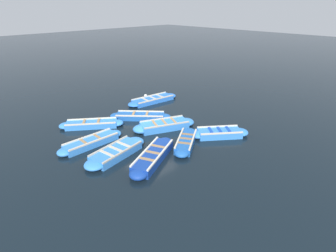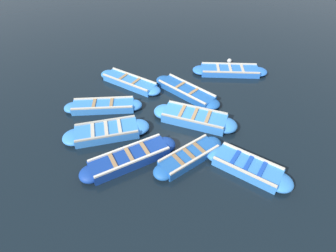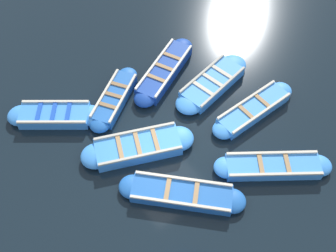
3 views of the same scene
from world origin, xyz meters
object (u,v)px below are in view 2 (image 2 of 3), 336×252
(boat_outer_right, at_px, (130,158))
(boat_inner_gap, at_px, (194,118))
(boat_alongside, at_px, (103,106))
(boat_end_of_row, at_px, (247,167))
(boat_bow_out, at_px, (230,71))
(boat_drifting, at_px, (107,132))
(boat_stern_in, at_px, (130,82))
(buoy_orange_near, at_px, (229,61))
(boat_mid_row, at_px, (186,91))
(boat_centre, at_px, (189,157))

(boat_outer_right, bearing_deg, boat_inner_gap, -52.20)
(boat_alongside, distance_m, boat_end_of_row, 6.79)
(boat_bow_out, height_order, boat_drifting, boat_drifting)
(boat_drifting, relative_size, boat_end_of_row, 1.18)
(boat_drifting, bearing_deg, boat_alongside, 10.66)
(boat_drifting, bearing_deg, boat_stern_in, -12.13)
(boat_drifting, bearing_deg, boat_end_of_row, -113.30)
(boat_outer_right, height_order, boat_alongside, boat_outer_right)
(boat_inner_gap, relative_size, boat_end_of_row, 1.22)
(boat_inner_gap, bearing_deg, boat_bow_out, -33.13)
(buoy_orange_near, bearing_deg, boat_mid_row, 135.54)
(boat_outer_right, xyz_separation_m, boat_centre, (-0.07, -2.17, -0.03))
(boat_alongside, bearing_deg, boat_outer_right, -158.11)
(boat_inner_gap, height_order, boat_bow_out, boat_inner_gap)
(boat_end_of_row, bearing_deg, boat_alongside, 54.10)
(buoy_orange_near, bearing_deg, boat_centre, 155.11)
(boat_centre, xyz_separation_m, buoy_orange_near, (7.24, -3.36, -0.05))
(boat_alongside, relative_size, boat_centre, 1.19)
(boat_bow_out, bearing_deg, boat_mid_row, 124.38)
(boat_outer_right, distance_m, boat_alongside, 3.54)
(boat_mid_row, distance_m, boat_alongside, 4.05)
(boat_mid_row, height_order, boat_end_of_row, boat_end_of_row)
(boat_stern_in, height_order, boat_end_of_row, boat_end_of_row)
(boat_stern_in, distance_m, boat_bow_out, 5.50)
(buoy_orange_near, bearing_deg, boat_alongside, 119.57)
(boat_outer_right, distance_m, boat_centre, 2.18)
(boat_alongside, height_order, boat_centre, boat_centre)
(boat_inner_gap, distance_m, buoy_orange_near, 5.81)
(boat_end_of_row, bearing_deg, boat_inner_gap, 27.87)
(boat_alongside, xyz_separation_m, boat_end_of_row, (-3.98, -5.50, 0.02))
(boat_inner_gap, distance_m, boat_drifting, 3.73)
(boat_drifting, height_order, boat_end_of_row, boat_end_of_row)
(boat_end_of_row, distance_m, buoy_orange_near, 7.99)
(boat_outer_right, distance_m, buoy_orange_near, 9.06)
(boat_alongside, bearing_deg, boat_centre, -133.81)
(boat_bow_out, bearing_deg, boat_end_of_row, 170.89)
(boat_mid_row, xyz_separation_m, buoy_orange_near, (2.97, -2.91, -0.03))
(boat_mid_row, relative_size, boat_centre, 1.13)
(boat_centre, bearing_deg, boat_inner_gap, -13.69)
(boat_mid_row, xyz_separation_m, boat_end_of_row, (-4.90, -1.56, 0.02))
(boat_drifting, relative_size, boat_centre, 1.22)
(boat_outer_right, xyz_separation_m, boat_drifting, (1.53, 0.99, -0.02))
(boat_stern_in, height_order, boat_inner_gap, boat_inner_gap)
(boat_mid_row, bearing_deg, buoy_orange_near, -44.46)
(boat_outer_right, height_order, boat_centre, boat_outer_right)
(boat_end_of_row, distance_m, boat_centre, 2.10)
(boat_inner_gap, xyz_separation_m, boat_end_of_row, (-2.79, -1.48, -0.02))
(boat_mid_row, distance_m, boat_drifting, 4.49)
(boat_mid_row, distance_m, boat_stern_in, 3.00)
(boat_alongside, xyz_separation_m, boat_inner_gap, (-1.19, -4.02, 0.04))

